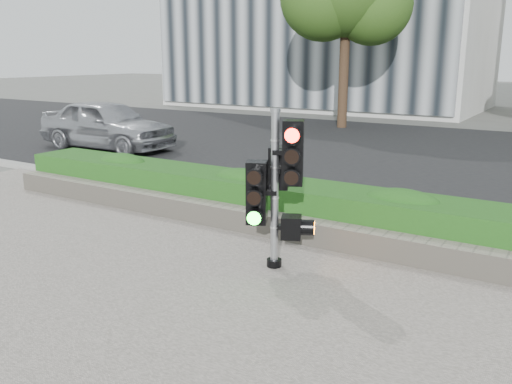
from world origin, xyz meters
TOP-DOWN VIEW (x-y plane):
  - ground at (0.00, 0.00)m, footprint 120.00×120.00m
  - road at (0.00, 10.00)m, footprint 60.00×13.00m
  - curb at (0.00, 3.15)m, footprint 60.00×0.25m
  - stone_wall at (0.00, 1.90)m, footprint 12.00×0.32m
  - hedge at (0.00, 2.55)m, footprint 12.00×1.00m
  - traffic_signal at (0.40, 0.88)m, footprint 0.74×0.67m
  - car_silver at (-8.33, 6.21)m, footprint 4.29×1.81m

SIDE VIEW (x-z plane):
  - ground at x=0.00m, z-range 0.00..0.00m
  - road at x=0.00m, z-range 0.00..0.02m
  - curb at x=0.00m, z-range 0.00..0.12m
  - stone_wall at x=0.00m, z-range 0.03..0.37m
  - hedge at x=0.00m, z-range 0.03..0.71m
  - car_silver at x=-8.33m, z-range 0.02..1.47m
  - traffic_signal at x=0.40m, z-range 0.14..2.16m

